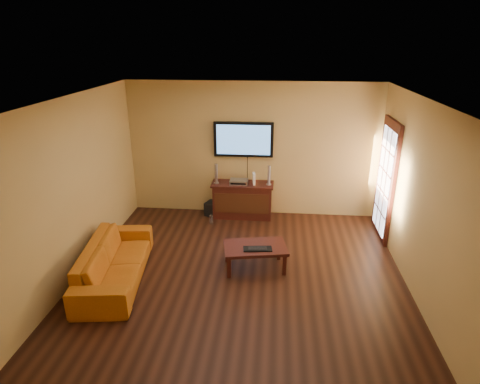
# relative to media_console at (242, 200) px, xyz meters

# --- Properties ---
(ground_plane) EXTENTS (5.00, 5.00, 0.00)m
(ground_plane) POSITION_rel_media_console_xyz_m (0.17, -2.25, -0.36)
(ground_plane) COLOR black
(ground_plane) RESTS_ON ground
(room_walls) EXTENTS (5.00, 5.00, 5.00)m
(room_walls) POSITION_rel_media_console_xyz_m (0.17, -1.63, 1.32)
(room_walls) COLOR tan
(room_walls) RESTS_ON ground
(french_door) EXTENTS (0.07, 1.02, 2.22)m
(french_door) POSITION_rel_media_console_xyz_m (2.63, -0.55, 0.69)
(french_door) COLOR black
(french_door) RESTS_ON ground
(media_console) EXTENTS (1.24, 0.48, 0.72)m
(media_console) POSITION_rel_media_console_xyz_m (0.00, 0.00, 0.00)
(media_console) COLOR black
(media_console) RESTS_ON ground
(television) EXTENTS (1.18, 0.08, 0.70)m
(television) POSITION_rel_media_console_xyz_m (0.00, 0.20, 1.21)
(television) COLOR black
(television) RESTS_ON ground
(coffee_table) EXTENTS (1.07, 0.76, 0.39)m
(coffee_table) POSITION_rel_media_console_xyz_m (0.38, -1.97, -0.02)
(coffee_table) COLOR black
(coffee_table) RESTS_ON ground
(sofa) EXTENTS (0.87, 2.11, 0.80)m
(sofa) POSITION_rel_media_console_xyz_m (-1.72, -2.48, 0.04)
(sofa) COLOR #BE6415
(sofa) RESTS_ON ground
(speaker_left) EXTENTS (0.11, 0.11, 0.40)m
(speaker_left) POSITION_rel_media_console_xyz_m (-0.53, -0.03, 0.54)
(speaker_left) COLOR silver
(speaker_left) RESTS_ON media_console
(speaker_right) EXTENTS (0.11, 0.11, 0.39)m
(speaker_right) POSITION_rel_media_console_xyz_m (0.53, -0.02, 0.54)
(speaker_right) COLOR silver
(speaker_right) RESTS_ON media_console
(av_receiver) EXTENTS (0.36, 0.26, 0.08)m
(av_receiver) POSITION_rel_media_console_xyz_m (-0.07, -0.02, 0.40)
(av_receiver) COLOR silver
(av_receiver) RESTS_ON media_console
(game_console) EXTENTS (0.07, 0.17, 0.23)m
(game_console) POSITION_rel_media_console_xyz_m (0.23, -0.02, 0.47)
(game_console) COLOR white
(game_console) RESTS_ON media_console
(subwoofer) EXTENTS (0.36, 0.36, 0.28)m
(subwoofer) POSITION_rel_media_console_xyz_m (-0.62, 0.01, -0.22)
(subwoofer) COLOR black
(subwoofer) RESTS_ON ground
(bottle) EXTENTS (0.07, 0.07, 0.21)m
(bottle) POSITION_rel_media_console_xyz_m (-0.58, -0.45, -0.26)
(bottle) COLOR white
(bottle) RESTS_ON ground
(keyboard) EXTENTS (0.46, 0.22, 0.03)m
(keyboard) POSITION_rel_media_console_xyz_m (0.42, -2.07, 0.04)
(keyboard) COLOR black
(keyboard) RESTS_ON coffee_table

